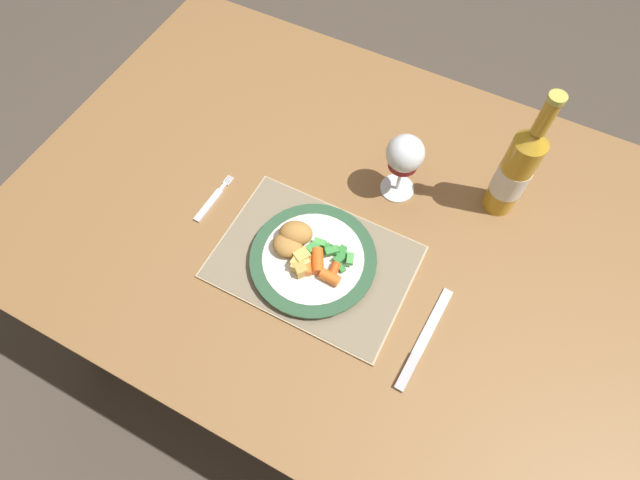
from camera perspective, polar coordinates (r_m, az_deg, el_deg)
The scene contains 12 objects.
ground_plane at distance 1.69m, azimuth 1.45°, elevation -10.46°, with size 6.00×6.00×0.00m, color #4C4238.
dining_table at distance 1.08m, azimuth 2.22°, elevation 0.36°, with size 1.33×0.93×0.74m.
placemat at distance 0.96m, azimuth -0.83°, elevation -2.45°, with size 0.37×0.26×0.01m.
dinner_plate at distance 0.94m, azimuth -1.02°, elevation -2.11°, with size 0.24×0.24×0.02m.
breaded_croquettes at distance 0.93m, azimuth -3.16°, elevation 0.24°, with size 0.08×0.09×0.04m.
green_beans_pile at distance 0.93m, azimuth 1.36°, elevation -1.33°, with size 0.09×0.05×0.02m.
glazed_carrots at distance 0.91m, azimuth 0.14°, elevation -3.23°, with size 0.08×0.06×0.02m.
fork at distance 1.05m, azimuth -12.30°, elevation 4.31°, with size 0.02×0.13×0.01m.
table_knife at distance 0.91m, azimuth 11.37°, elevation -11.88°, with size 0.03×0.21×0.01m.
wine_glass at distance 0.97m, azimuth 9.64°, elevation 9.41°, with size 0.07×0.07×0.15m.
bottle at distance 1.00m, azimuth 21.44°, elevation 7.37°, with size 0.06×0.06×0.30m.
roast_potatoes at distance 0.92m, azimuth -2.25°, elevation -2.67°, with size 0.04×0.06×0.03m.
Camera 1 is at (0.20, -0.49, 1.60)m, focal length 28.00 mm.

